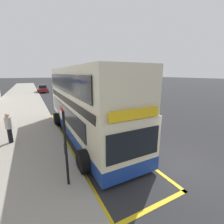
# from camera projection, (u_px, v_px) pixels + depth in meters

# --- Properties ---
(ground_plane) EXTENTS (260.00, 260.00, 0.00)m
(ground_plane) POSITION_uv_depth(u_px,v_px,m) (59.00, 92.00, 34.28)
(ground_plane) COLOR #28282B
(pavement_near) EXTENTS (6.00, 76.00, 0.14)m
(pavement_near) POSITION_uv_depth(u_px,v_px,m) (22.00, 94.00, 31.11)
(pavement_near) COLOR gray
(pavement_near) RESTS_ON ground
(double_decker_bus) EXTENTS (3.26, 10.94, 4.40)m
(double_decker_bus) POSITION_uv_depth(u_px,v_px,m) (85.00, 105.00, 10.08)
(double_decker_bus) COLOR beige
(double_decker_bus) RESTS_ON ground
(bus_bay_markings) EXTENTS (3.02, 13.24, 0.01)m
(bus_bay_markings) POSITION_uv_depth(u_px,v_px,m) (86.00, 135.00, 10.47)
(bus_bay_markings) COLOR gold
(bus_bay_markings) RESTS_ON ground
(bus_stop_sign) EXTENTS (0.09, 0.51, 2.80)m
(bus_stop_sign) POSITION_uv_depth(u_px,v_px,m) (65.00, 142.00, 5.35)
(bus_stop_sign) COLOR black
(bus_stop_sign) RESTS_ON pavement_near
(parked_car_maroon_ahead) EXTENTS (2.09, 4.20, 1.62)m
(parked_car_maroon_ahead) POSITION_uv_depth(u_px,v_px,m) (43.00, 89.00, 33.76)
(parked_car_maroon_ahead) COLOR maroon
(parked_car_maroon_ahead) RESTS_ON ground
(parked_car_white_behind) EXTENTS (2.09, 4.20, 1.62)m
(parked_car_white_behind) POSITION_uv_depth(u_px,v_px,m) (74.00, 86.00, 41.42)
(parked_car_white_behind) COLOR silver
(parked_car_white_behind) RESTS_ON ground
(parked_car_maroon_far) EXTENTS (2.09, 4.20, 1.62)m
(parked_car_maroon_far) POSITION_uv_depth(u_px,v_px,m) (86.00, 89.00, 32.76)
(parked_car_maroon_far) COLOR maroon
(parked_car_maroon_far) RESTS_ON ground
(pedestrian_waiting_near_sign) EXTENTS (0.34, 0.34, 1.75)m
(pedestrian_waiting_near_sign) POSITION_uv_depth(u_px,v_px,m) (9.00, 127.00, 8.86)
(pedestrian_waiting_near_sign) COLOR black
(pedestrian_waiting_near_sign) RESTS_ON pavement_near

